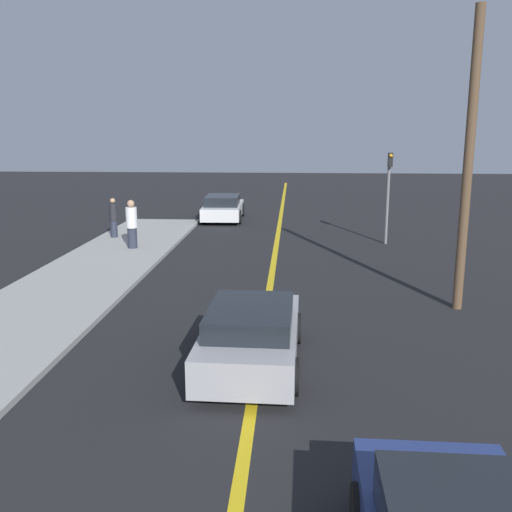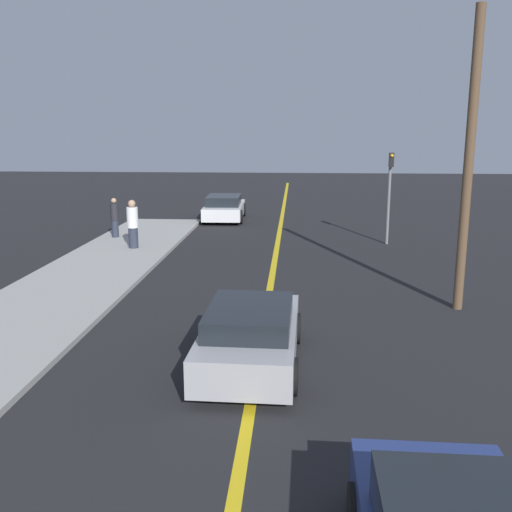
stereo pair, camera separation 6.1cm
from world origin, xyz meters
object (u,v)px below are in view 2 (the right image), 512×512
pedestrian_mid_group (133,224)px  utility_pole (469,164)px  traffic_light (389,188)px  pedestrian_far_standing (115,218)px  car_ahead_center (250,335)px  car_far_distant (224,208)px

pedestrian_mid_group → utility_pole: utility_pole is taller
traffic_light → pedestrian_far_standing: bearing=179.6°
pedestrian_far_standing → traffic_light: size_ratio=0.45×
car_ahead_center → pedestrian_mid_group: 11.73m
car_ahead_center → car_far_distant: car_far_distant is taller
car_far_distant → traffic_light: 9.56m
car_ahead_center → utility_pole: size_ratio=0.55×
pedestrian_far_standing → utility_pole: 14.81m
pedestrian_mid_group → traffic_light: 10.14m
traffic_light → pedestrian_mid_group: bearing=-168.2°
car_ahead_center → utility_pole: 7.15m
car_far_distant → utility_pole: utility_pole is taller
pedestrian_mid_group → pedestrian_far_standing: bearing=122.9°
car_ahead_center → traffic_light: size_ratio=1.11×
car_ahead_center → pedestrian_far_standing: 14.26m
traffic_light → utility_pole: bearing=-86.6°
traffic_light → utility_pole: utility_pole is taller
car_ahead_center → car_far_distant: size_ratio=0.94×
car_ahead_center → pedestrian_mid_group: (-5.30, 10.45, 0.42)m
car_ahead_center → pedestrian_mid_group: pedestrian_mid_group is taller
utility_pole → car_ahead_center: bearing=-141.7°
traffic_light → utility_pole: 8.65m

